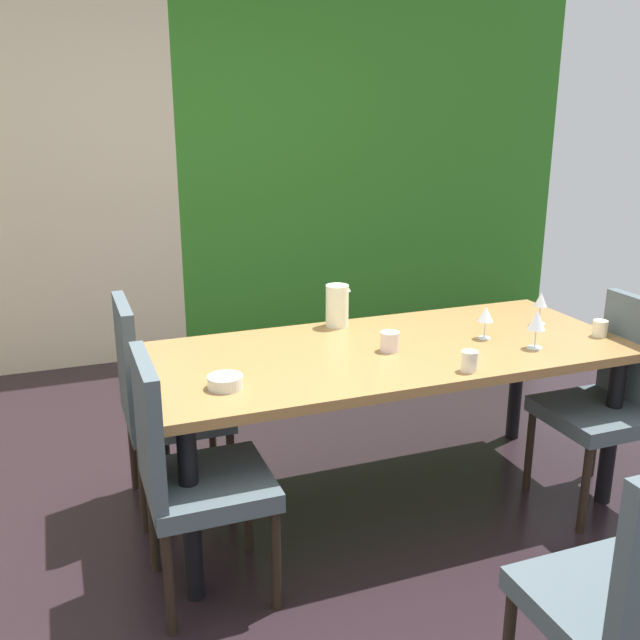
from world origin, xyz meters
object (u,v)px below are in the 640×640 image
(wine_glass_near_shelf, at_px, (537,321))
(cup_north, at_px, (600,328))
(serving_bowl_rear, at_px, (225,382))
(chair_head_near, at_px, (640,597))
(chair_left_near, at_px, (186,468))
(cup_center, at_px, (469,361))
(pitcher_right, at_px, (337,305))
(chair_right_near, at_px, (613,394))
(wine_glass_corner, at_px, (541,301))
(dining_table, at_px, (388,365))
(wine_glass_front, at_px, (486,315))
(cup_east, at_px, (390,341))
(chair_left_far, at_px, (157,397))

(wine_glass_near_shelf, xyz_separation_m, cup_north, (0.38, 0.03, -0.08))
(serving_bowl_rear, bearing_deg, cup_north, 0.08)
(chair_head_near, height_order, serving_bowl_rear, chair_head_near)
(chair_left_near, height_order, cup_center, chair_left_near)
(chair_head_near, xyz_separation_m, pitcher_right, (-0.12, 1.82, 0.32))
(chair_right_near, bearing_deg, wine_glass_corner, 18.26)
(chair_head_near, bearing_deg, pitcher_right, 93.70)
(dining_table, height_order, chair_right_near, chair_right_near)
(chair_left_near, relative_size, wine_glass_near_shelf, 5.64)
(dining_table, height_order, wine_glass_front, wine_glass_front)
(wine_glass_corner, height_order, serving_bowl_rear, wine_glass_corner)
(dining_table, bearing_deg, cup_center, -64.94)
(chair_right_near, relative_size, serving_bowl_rear, 7.14)
(chair_head_near, distance_m, chair_left_near, 1.49)
(chair_head_near, relative_size, cup_center, 11.81)
(wine_glass_near_shelf, xyz_separation_m, serving_bowl_rear, (-1.35, 0.03, -0.10))
(dining_table, height_order, cup_east, cup_east)
(wine_glass_near_shelf, relative_size, cup_center, 2.05)
(wine_glass_near_shelf, height_order, pitcher_right, pitcher_right)
(cup_east, bearing_deg, chair_left_far, 158.61)
(cup_east, relative_size, cup_center, 1.02)
(wine_glass_corner, bearing_deg, dining_table, -176.02)
(chair_head_near, xyz_separation_m, cup_center, (0.14, 1.09, 0.26))
(dining_table, relative_size, cup_center, 25.57)
(chair_right_near, bearing_deg, cup_east, 73.19)
(serving_bowl_rear, relative_size, cup_north, 1.79)
(chair_left_near, bearing_deg, cup_north, 94.01)
(cup_center, bearing_deg, chair_right_near, 2.69)
(chair_left_far, distance_m, serving_bowl_rear, 0.61)
(wine_glass_near_shelf, bearing_deg, chair_left_near, -176.27)
(chair_head_near, height_order, cup_east, chair_head_near)
(dining_table, relative_size, serving_bowl_rear, 15.78)
(chair_left_far, xyz_separation_m, chair_left_near, (0.00, -0.66, -0.01))
(wine_glass_near_shelf, bearing_deg, dining_table, 158.54)
(cup_north, bearing_deg, chair_left_far, 164.65)
(chair_left_far, xyz_separation_m, pitcher_right, (0.87, 0.04, 0.32))
(chair_left_far, relative_size, cup_center, 11.88)
(chair_right_near, xyz_separation_m, chair_head_near, (-0.93, -1.12, 0.01))
(chair_right_near, bearing_deg, dining_table, 70.88)
(chair_head_near, xyz_separation_m, cup_east, (-0.04, 1.41, 0.26))
(chair_head_near, height_order, cup_north, chair_head_near)
(chair_left_far, bearing_deg, serving_bowl_rear, 19.44)
(cup_north, height_order, cup_center, cup_center)
(chair_left_far, distance_m, chair_left_near, 0.66)
(serving_bowl_rear, bearing_deg, dining_table, 14.49)
(dining_table, xyz_separation_m, wine_glass_corner, (0.83, 0.06, 0.19))
(chair_left_far, bearing_deg, wine_glass_front, 75.40)
(chair_left_near, relative_size, wine_glass_front, 6.43)
(chair_right_near, xyz_separation_m, serving_bowl_rear, (-1.72, 0.13, 0.25))
(serving_bowl_rear, relative_size, pitcher_right, 0.66)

